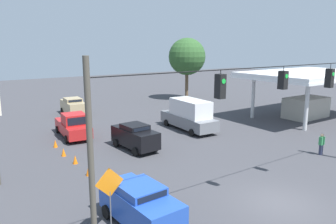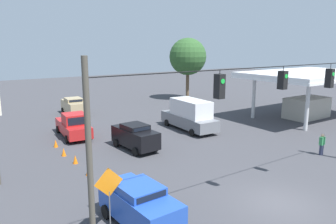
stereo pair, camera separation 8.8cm
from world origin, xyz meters
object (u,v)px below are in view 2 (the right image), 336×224
sedan_black_withflow_mid (135,136)px  traffic_cone_fourth (75,159)px  work_zone_sign (109,187)px  box_truck_grey_oncoming_far (190,115)px  traffic_cone_fifth (64,152)px  pedestrian (322,144)px  sedan_blue_parked_shoulder (139,204)px  traffic_cone_farthest (56,143)px  traffic_cone_nearest (119,200)px  gas_station (309,84)px  overhead_signal_span (281,111)px  traffic_cone_third (88,171)px  traffic_cone_second (104,184)px  sedan_tan_withflow_deep (74,106)px  tree_horizon_left (188,57)px  pickup_truck_red_withflow_far (74,126)px

sedan_black_withflow_mid → traffic_cone_fourth: bearing=5.8°
work_zone_sign → box_truck_grey_oncoming_far: bearing=-139.0°
traffic_cone_fifth → sedan_black_withflow_mid: bearing=163.7°
pedestrian → sedan_blue_parked_shoulder: bearing=3.1°
traffic_cone_fifth → traffic_cone_farthest: bearing=-92.6°
traffic_cone_fifth → traffic_cone_nearest: bearing=90.3°
traffic_cone_fourth → gas_station: (-25.33, 0.35, 3.33)m
overhead_signal_span → traffic_cone_third: bearing=-52.3°
sedan_blue_parked_shoulder → sedan_black_withflow_mid: bearing=-117.7°
traffic_cone_fifth → gas_station: size_ratio=0.04×
traffic_cone_nearest → traffic_cone_second: bearing=-93.5°
work_zone_sign → sedan_tan_withflow_deep: bearing=-105.1°
traffic_cone_third → traffic_cone_fourth: same height
box_truck_grey_oncoming_far → traffic_cone_nearest: 15.35m
overhead_signal_span → sedan_black_withflow_mid: (1.74, -11.41, -3.65)m
traffic_cone_fifth → tree_horizon_left: size_ratio=0.07×
pedestrian → sedan_black_withflow_mid: bearing=-40.1°
sedan_tan_withflow_deep → box_truck_grey_oncoming_far: (-6.70, 12.52, 0.40)m
box_truck_grey_oncoming_far → sedan_black_withflow_mid: box_truck_grey_oncoming_far is taller
gas_station → tree_horizon_left: tree_horizon_left is taller
sedan_blue_parked_shoulder → work_zone_sign: (1.24, -0.32, 0.99)m
overhead_signal_span → pickup_truck_red_withflow_far: 18.29m
sedan_black_withflow_mid → traffic_cone_third: sedan_black_withflow_mid is taller
traffic_cone_fourth → pedestrian: 17.26m
sedan_blue_parked_shoulder → traffic_cone_second: (-0.19, -4.25, -0.70)m
sedan_tan_withflow_deep → box_truck_grey_oncoming_far: box_truck_grey_oncoming_far is taller
tree_horizon_left → sedan_black_withflow_mid: bearing=42.8°
traffic_cone_fourth → traffic_cone_second: bearing=90.0°
pickup_truck_red_withflow_far → traffic_cone_nearest: 13.54m
traffic_cone_fifth → tree_horizon_left: tree_horizon_left is taller
pickup_truck_red_withflow_far → traffic_cone_fourth: size_ratio=9.45×
sedan_blue_parked_shoulder → traffic_cone_fourth: 9.07m
traffic_cone_third → work_zone_sign: work_zone_sign is taller
traffic_cone_nearest → pedestrian: (-15.30, 1.32, 0.48)m
box_truck_grey_oncoming_far → pickup_truck_red_withflow_far: bearing=-20.8°
box_truck_grey_oncoming_far → traffic_cone_second: 14.01m
sedan_tan_withflow_deep → traffic_cone_nearest: bearing=76.8°
sedan_tan_withflow_deep → pedestrian: bearing=113.3°
traffic_cone_third → sedan_blue_parked_shoulder: bearing=88.4°
box_truck_grey_oncoming_far → traffic_cone_third: bearing=23.8°
sedan_blue_parked_shoulder → traffic_cone_third: (-0.18, -6.61, -0.70)m
traffic_cone_fourth → sedan_black_withflow_mid: bearing=-174.2°
pedestrian → overhead_signal_span: bearing=17.4°
overhead_signal_span → sedan_blue_parked_shoulder: overhead_signal_span is taller
box_truck_grey_oncoming_far → traffic_cone_third: size_ratio=11.27×
traffic_cone_fifth → sedan_blue_parked_shoulder: bearing=89.9°
overhead_signal_span → gas_station: size_ratio=1.37×
sedan_blue_parked_shoulder → pedestrian: bearing=-176.9°
box_truck_grey_oncoming_far → traffic_cone_farthest: 11.98m
sedan_blue_parked_shoulder → traffic_cone_third: sedan_blue_parked_shoulder is taller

